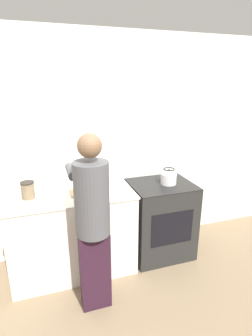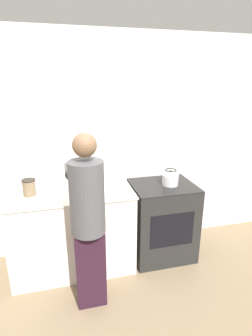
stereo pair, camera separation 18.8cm
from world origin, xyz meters
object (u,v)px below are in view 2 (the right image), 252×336
at_px(kettle, 170,178).
at_px(person, 88,217).
at_px(bowl_prep, 118,182).
at_px(canister_jar, 29,187).
at_px(oven, 162,220).
at_px(cutting_board, 87,190).
at_px(knife, 90,189).

bearing_deg(kettle, person, -151.97).
bearing_deg(kettle, bowl_prep, 169.51).
xyz_separation_m(bowl_prep, canister_jar, (-0.94, -0.06, 0.05)).
bearing_deg(oven, canister_jar, 178.92).
distance_m(oven, canister_jar, 1.56).
relative_size(oven, canister_jar, 5.29).
relative_size(kettle, canister_jar, 1.06).
xyz_separation_m(oven, bowl_prep, (-0.52, 0.09, 0.51)).
relative_size(oven, bowl_prep, 5.96).
bearing_deg(bowl_prep, oven, -9.63).
xyz_separation_m(cutting_board, knife, (0.03, -0.01, 0.01)).
height_order(cutting_board, canister_jar, canister_jar).
distance_m(kettle, bowl_prep, 0.60).
bearing_deg(canister_jar, bowl_prep, 3.66).
relative_size(knife, canister_jar, 1.24).
distance_m(oven, knife, 0.98).
xyz_separation_m(oven, cutting_board, (-0.88, 0.02, 0.48)).
relative_size(cutting_board, bowl_prep, 2.23).
relative_size(oven, kettle, 4.98).
bearing_deg(bowl_prep, knife, -165.88).
xyz_separation_m(person, bowl_prep, (0.41, 0.64, 0.05)).
bearing_deg(kettle, knife, 178.35).
bearing_deg(canister_jar, knife, -2.09).
bearing_deg(person, knife, 81.78).
xyz_separation_m(knife, bowl_prep, (0.33, 0.08, 0.01)).
height_order(oven, knife, knife).
relative_size(person, bowl_prep, 10.79).
distance_m(cutting_board, canister_jar, 0.59).
bearing_deg(bowl_prep, person, -122.57).
bearing_deg(kettle, cutting_board, 177.74).
distance_m(knife, kettle, 0.92).
xyz_separation_m(oven, canister_jar, (-1.46, 0.03, 0.56)).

